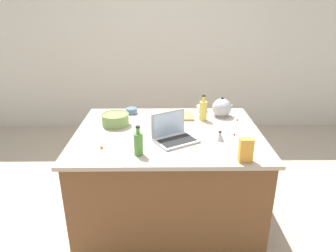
% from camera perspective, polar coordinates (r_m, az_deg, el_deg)
% --- Properties ---
extents(ground_plane, '(12.00, 12.00, 0.00)m').
position_cam_1_polar(ground_plane, '(3.04, 0.00, -16.84)').
color(ground_plane, '#B7A88E').
extents(wall_back, '(8.00, 0.10, 2.60)m').
position_cam_1_polar(wall_back, '(4.82, -0.32, 14.78)').
color(wall_back, beige).
rests_on(wall_back, ground).
extents(island_counter, '(1.55, 1.20, 0.90)m').
position_cam_1_polar(island_counter, '(2.78, 0.00, -9.57)').
color(island_counter, brown).
rests_on(island_counter, ground).
extents(laptop, '(0.38, 0.35, 0.22)m').
position_cam_1_polar(laptop, '(2.39, 1.07, -1.65)').
color(laptop, '#B7B7BC').
rests_on(laptop, island_counter).
extents(mixing_bowl_large, '(0.24, 0.24, 0.11)m').
position_cam_1_polar(mixing_bowl_large, '(2.73, -9.76, 1.26)').
color(mixing_bowl_large, '#72934C').
rests_on(mixing_bowl_large, island_counter).
extents(bottle_oil, '(0.07, 0.07, 0.24)m').
position_cam_1_polar(bottle_oil, '(2.81, 6.54, 2.94)').
color(bottle_oil, '#DBC64C').
rests_on(bottle_oil, island_counter).
extents(bottle_olive, '(0.06, 0.06, 0.22)m').
position_cam_1_polar(bottle_olive, '(2.17, -5.52, -3.23)').
color(bottle_olive, '#4C8C38').
rests_on(bottle_olive, island_counter).
extents(kettle, '(0.21, 0.18, 0.20)m').
position_cam_1_polar(kettle, '(2.94, 9.95, 3.29)').
color(kettle, '#ADADB2').
rests_on(kettle, island_counter).
extents(cutting_board, '(0.32, 0.22, 0.02)m').
position_cam_1_polar(cutting_board, '(2.90, 1.55, 1.86)').
color(cutting_board, '#AD7F4C').
rests_on(cutting_board, island_counter).
extents(butter_stick_left, '(0.11, 0.04, 0.04)m').
position_cam_1_polar(butter_stick_left, '(2.87, 0.47, 2.21)').
color(butter_stick_left, '#F4E58C').
rests_on(butter_stick_left, cutting_board).
extents(butter_stick_right, '(0.11, 0.04, 0.04)m').
position_cam_1_polar(butter_stick_right, '(2.91, 1.63, 2.52)').
color(butter_stick_right, '#F4E58C').
rests_on(butter_stick_right, cutting_board).
extents(ramekin_small, '(0.10, 0.10, 0.05)m').
position_cam_1_polar(ramekin_small, '(3.08, 6.27, 3.28)').
color(ramekin_small, white).
rests_on(ramekin_small, island_counter).
extents(ramekin_medium, '(0.11, 0.11, 0.05)m').
position_cam_1_polar(ramekin_medium, '(3.01, -6.79, 2.83)').
color(ramekin_medium, slate).
rests_on(ramekin_medium, island_counter).
extents(kitchen_timer, '(0.07, 0.07, 0.08)m').
position_cam_1_polar(kitchen_timer, '(2.43, 9.59, -1.87)').
color(kitchen_timer, '#B2B2B7').
rests_on(kitchen_timer, island_counter).
extents(candy_bag, '(0.09, 0.06, 0.17)m').
position_cam_1_polar(candy_bag, '(2.13, 14.26, -4.37)').
color(candy_bag, gold).
rests_on(candy_bag, island_counter).
extents(candy_0, '(0.02, 0.02, 0.02)m').
position_cam_1_polar(candy_0, '(3.05, 2.32, 2.93)').
color(candy_0, yellow).
rests_on(candy_0, island_counter).
extents(candy_1, '(0.02, 0.02, 0.02)m').
position_cam_1_polar(candy_1, '(2.88, 12.75, 1.12)').
color(candy_1, '#CC3399').
rests_on(candy_1, island_counter).
extents(candy_2, '(0.02, 0.02, 0.02)m').
position_cam_1_polar(candy_2, '(2.56, 12.20, -1.54)').
color(candy_2, red).
rests_on(candy_2, island_counter).
extents(candy_3, '(0.02, 0.02, 0.02)m').
position_cam_1_polar(candy_3, '(2.33, -12.24, -3.88)').
color(candy_3, orange).
rests_on(candy_3, island_counter).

